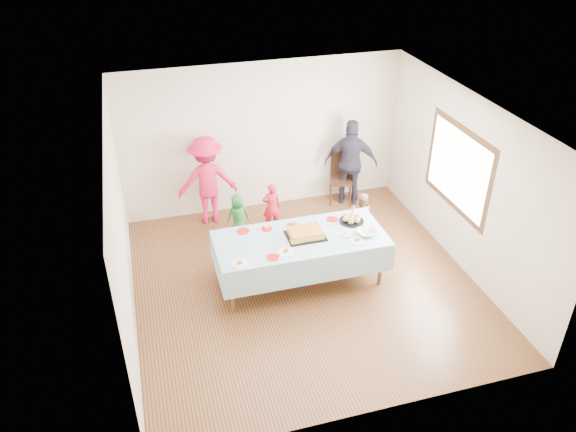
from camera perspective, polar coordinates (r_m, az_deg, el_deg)
The scene contains 22 objects.
ground at distance 8.57m, azimuth 1.66°, elevation -6.79°, with size 5.00×5.00×0.00m, color #4D2A16.
room_walls at distance 7.63m, azimuth 2.24°, elevation 3.84°, with size 5.04×5.04×2.72m.
party_table at distance 8.20m, azimuth 1.28°, elevation -2.53°, with size 2.50×1.10×0.78m.
birthday_cake at distance 8.17m, azimuth 1.79°, elevation -1.79°, with size 0.56×0.43×0.10m.
rolls_tray at distance 8.57m, azimuth 6.49°, elevation -0.30°, with size 0.38×0.38×0.11m.
punch_bowl at distance 8.29m, azimuth 8.03°, elevation -1.68°, with size 0.29×0.29×0.07m, color silver.
party_hat at distance 8.74m, azimuth 6.69°, elevation 0.66°, with size 0.10×0.10×0.17m, color white.
fork_pile at distance 8.23m, azimuth 6.03°, elevation -1.82°, with size 0.24×0.18×0.07m, color white, non-canonical shape.
plate_red_far_a at distance 8.33m, azimuth -4.61°, elevation -1.52°, with size 0.19×0.19×0.01m, color red.
plate_red_far_b at distance 8.36m, azimuth -2.18°, elevation -1.28°, with size 0.17×0.17×0.01m, color red.
plate_red_far_c at distance 8.44m, azimuth 0.47°, elevation -0.91°, with size 0.16×0.16×0.01m, color red.
plate_red_far_d at distance 8.61m, azimuth 4.49°, elevation -0.31°, with size 0.17×0.17×0.01m, color red.
plate_red_near at distance 7.75m, azimuth -1.55°, elevation -4.21°, with size 0.18×0.18×0.01m, color red.
plate_white_left at distance 7.65m, azimuth -4.94°, elevation -4.86°, with size 0.24×0.24×0.01m, color white.
plate_white_mid at distance 7.85m, azimuth -0.22°, elevation -3.67°, with size 0.23×0.23×0.01m, color white.
plate_white_right at distance 8.15m, azimuth 7.01°, elevation -2.49°, with size 0.23×0.23×0.01m, color white.
dining_chair at distance 10.51m, azimuth 5.46°, elevation 4.27°, with size 0.54×0.54×0.96m.
toddler_left at distance 9.59m, azimuth -1.66°, elevation 0.94°, with size 0.32×0.21×0.88m, color red.
toddler_mid at distance 9.40m, azimuth -5.09°, elevation -0.09°, with size 0.40×0.26×0.82m, color #21652B.
toddler_right at distance 9.39m, azimuth 7.37°, elevation -0.08°, with size 0.42×0.33×0.87m, color #A96B4E.
adult_left at distance 9.77m, azimuth -8.19°, elevation 3.61°, with size 1.03×0.59×1.60m, color #D31A44.
adult_right at distance 10.32m, azimuth 6.42°, elevation 5.41°, with size 0.96×0.40×1.63m, color #2E2B3B.
Camera 1 is at (-2.09, -6.42, 5.28)m, focal length 35.00 mm.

